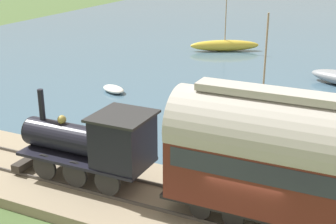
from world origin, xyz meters
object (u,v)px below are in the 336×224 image
(passenger_coach, at_px, (309,160))
(rowboat_off_pier, at_px, (114,89))
(steam_locomotive, at_px, (96,141))
(sailboat_yellow, at_px, (225,45))
(sailboat_black, at_px, (261,119))

(passenger_coach, bearing_deg, rowboat_off_pier, 50.96)
(steam_locomotive, xyz_separation_m, passenger_coach, (-0.00, -8.10, 0.86))
(passenger_coach, distance_m, rowboat_off_pier, 19.19)
(passenger_coach, relative_size, rowboat_off_pier, 4.20)
(steam_locomotive, xyz_separation_m, sailboat_yellow, (27.49, 4.00, -1.72))
(steam_locomotive, height_order, rowboat_off_pier, steam_locomotive)
(sailboat_black, xyz_separation_m, rowboat_off_pier, (2.69, 10.90, -0.52))
(sailboat_black, relative_size, rowboat_off_pier, 2.81)
(passenger_coach, relative_size, sailboat_yellow, 1.53)
(steam_locomotive, bearing_deg, passenger_coach, -90.00)
(passenger_coach, distance_m, sailboat_black, 10.30)
(steam_locomotive, relative_size, sailboat_black, 0.94)
(sailboat_yellow, height_order, sailboat_black, sailboat_black)
(sailboat_black, bearing_deg, passenger_coach, -144.28)
(sailboat_yellow, bearing_deg, sailboat_black, 175.65)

